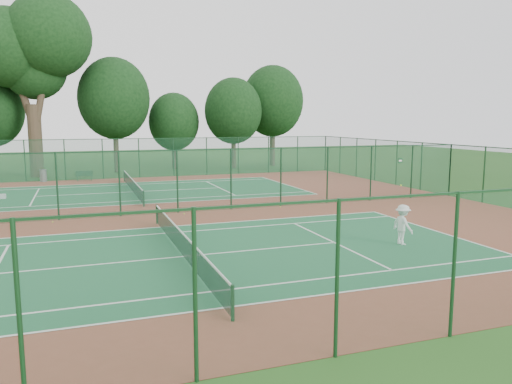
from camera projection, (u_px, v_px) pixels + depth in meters
ground at (150, 215)px, 27.12m from camera, size 120.00×120.00×0.00m
red_pad at (150, 214)px, 27.12m from camera, size 40.00×36.00×0.01m
court_near at (183, 257)px, 18.73m from camera, size 23.77×10.97×0.01m
court_far at (133, 192)px, 35.51m from camera, size 23.77×10.97×0.01m
fence_north at (121, 158)px, 43.64m from camera, size 40.00×0.09×3.50m
fence_south at (270, 287)px, 10.09m from camera, size 40.00×0.09×3.50m
fence_east at (450, 170)px, 33.52m from camera, size 0.09×36.00×3.50m
fence_divider at (149, 182)px, 26.87m from camera, size 40.00×0.09×3.50m
tennis_net_near at (183, 243)px, 18.65m from camera, size 0.10×12.90×0.97m
tennis_net_far at (132, 185)px, 35.43m from camera, size 0.10×12.90×0.97m
player_near at (403, 225)px, 20.44m from camera, size 0.73×1.13×1.66m
trash_bin at (43, 176)px, 41.34m from camera, size 0.74×0.74×1.01m
bench at (84, 176)px, 41.99m from camera, size 1.37×0.41×0.84m
stray_ball_a at (184, 214)px, 27.11m from camera, size 0.07×0.07×0.07m
stray_ball_b at (280, 207)px, 29.34m from camera, size 0.07×0.07×0.07m
stray_ball_c at (53, 222)px, 24.95m from camera, size 0.07×0.07×0.07m
big_tree at (31, 48)px, 43.71m from camera, size 10.46×7.65×16.06m
evergreen_row at (122, 171)px, 49.89m from camera, size 39.00×5.00×12.00m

